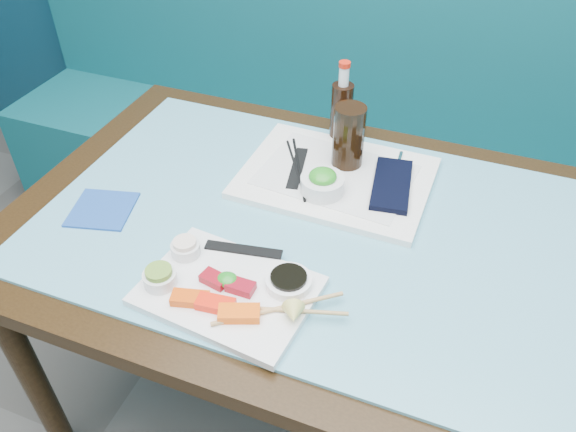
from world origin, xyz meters
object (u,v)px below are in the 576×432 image
(seaweed_bowl, at_px, (322,185))
(cola_glass, at_px, (349,137))
(dining_table, at_px, (320,255))
(cola_bottle_body, at_px, (341,114))
(blue_napkin, at_px, (102,209))
(sashimi_plate, at_px, (228,291))
(booth_bench, at_px, (390,163))
(serving_tray, at_px, (336,178))

(seaweed_bowl, distance_m, cola_glass, 0.14)
(dining_table, distance_m, cola_glass, 0.29)
(cola_glass, bearing_deg, cola_bottle_body, 114.20)
(dining_table, bearing_deg, blue_napkin, -164.67)
(sashimi_plate, bearing_deg, seaweed_bowl, 84.11)
(dining_table, bearing_deg, booth_bench, 90.00)
(booth_bench, relative_size, cola_bottle_body, 18.81)
(seaweed_bowl, relative_size, blue_napkin, 0.76)
(dining_table, bearing_deg, sashimi_plate, -112.10)
(cola_bottle_body, xyz_separation_m, blue_napkin, (-0.41, -0.47, -0.08))
(sashimi_plate, height_order, serving_tray, same)
(dining_table, relative_size, blue_napkin, 10.48)
(dining_table, relative_size, serving_tray, 3.16)
(booth_bench, relative_size, serving_tray, 6.77)
(booth_bench, bearing_deg, sashimi_plate, -95.41)
(blue_napkin, bearing_deg, booth_bench, 63.74)
(booth_bench, distance_m, cola_bottle_body, 0.68)
(dining_table, xyz_separation_m, blue_napkin, (-0.48, -0.13, 0.09))
(serving_tray, relative_size, seaweed_bowl, 4.38)
(serving_tray, distance_m, seaweed_bowl, 0.08)
(booth_bench, bearing_deg, dining_table, -90.00)
(booth_bench, distance_m, sashimi_plate, 1.17)
(blue_napkin, bearing_deg, seaweed_bowl, 26.45)
(serving_tray, bearing_deg, seaweed_bowl, -96.51)
(seaweed_bowl, bearing_deg, cola_bottle_body, 97.77)
(serving_tray, relative_size, cola_glass, 2.85)
(blue_napkin, bearing_deg, serving_tray, 33.04)
(cola_bottle_body, bearing_deg, dining_table, -79.20)
(dining_table, xyz_separation_m, seaweed_bowl, (-0.03, 0.09, 0.13))
(cola_bottle_body, bearing_deg, serving_tray, -75.87)
(dining_table, bearing_deg, serving_tray, 97.21)
(booth_bench, relative_size, sashimi_plate, 9.34)
(sashimi_plate, bearing_deg, booth_bench, 90.52)
(cola_bottle_body, bearing_deg, cola_glass, -65.80)
(sashimi_plate, xyz_separation_m, cola_glass, (0.09, 0.48, 0.09))
(booth_bench, xyz_separation_m, serving_tray, (-0.02, -0.67, 0.39))
(cola_glass, bearing_deg, serving_tray, -100.30)
(dining_table, distance_m, serving_tray, 0.20)
(sashimi_plate, distance_m, blue_napkin, 0.40)
(sashimi_plate, height_order, seaweed_bowl, seaweed_bowl)
(seaweed_bowl, bearing_deg, cola_glass, 81.25)
(dining_table, distance_m, cola_bottle_body, 0.39)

